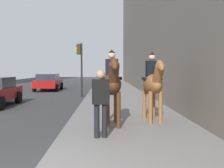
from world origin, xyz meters
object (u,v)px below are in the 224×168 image
at_px(mounted_horse_near, 112,83).
at_px(car_near_lane, 48,82).
at_px(traffic_light_near_curb, 80,61).
at_px(mounted_horse_far, 153,83).
at_px(pedestrian_greeting, 101,99).

bearing_deg(mounted_horse_near, car_near_lane, -164.09).
bearing_deg(car_near_lane, traffic_light_near_curb, -149.81).
relative_size(mounted_horse_far, car_near_lane, 0.54).
height_order(car_near_lane, traffic_light_near_curb, traffic_light_near_curb).
bearing_deg(traffic_light_near_curb, car_near_lane, 30.88).
relative_size(mounted_horse_far, pedestrian_greeting, 1.35).
bearing_deg(mounted_horse_near, pedestrian_greeting, -15.47).
bearing_deg(pedestrian_greeting, mounted_horse_far, -50.69).
relative_size(pedestrian_greeting, car_near_lane, 0.40).
xyz_separation_m(mounted_horse_near, mounted_horse_far, (0.60, -1.35, -0.03)).
bearing_deg(traffic_light_near_curb, pedestrian_greeting, -172.21).
height_order(mounted_horse_far, car_near_lane, mounted_horse_far).
xyz_separation_m(pedestrian_greeting, car_near_lane, (16.56, 4.76, -0.34)).
relative_size(mounted_horse_far, traffic_light_near_curb, 0.64).
distance_m(mounted_horse_far, pedestrian_greeting, 2.64).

